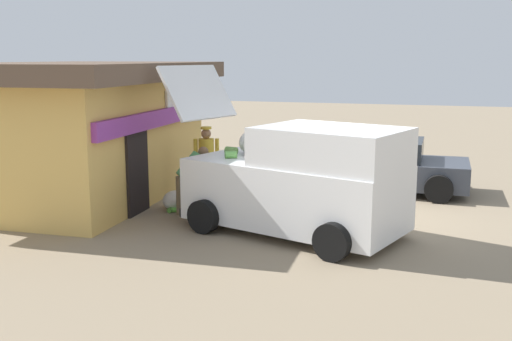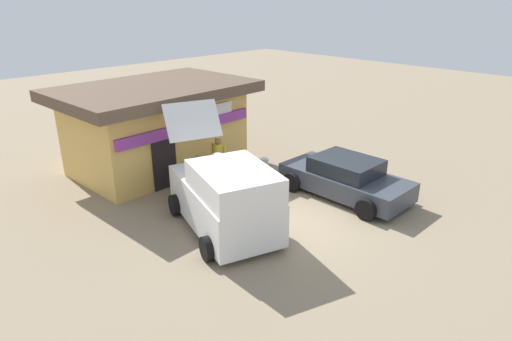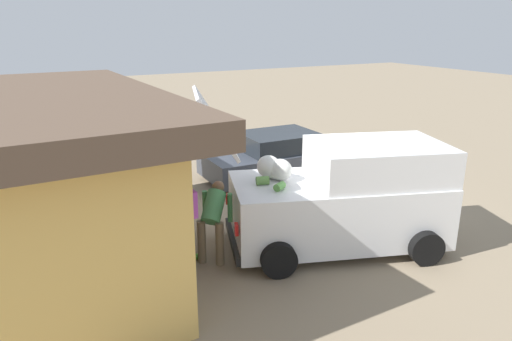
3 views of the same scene
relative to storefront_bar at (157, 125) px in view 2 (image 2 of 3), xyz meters
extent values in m
plane|color=gray|center=(0.37, -6.20, -1.61)|extent=(60.00, 60.00, 0.00)
cube|color=#E0B259|center=(0.00, 0.01, -0.27)|extent=(5.85, 3.73, 2.68)
cube|color=purple|center=(0.07, -1.81, 0.27)|extent=(5.44, 0.32, 0.36)
cube|color=black|center=(-0.96, -1.82, -0.61)|extent=(0.90, 0.09, 2.00)
cube|color=white|center=(1.33, -1.74, 0.53)|extent=(1.50, 0.11, 0.60)
cube|color=brown|center=(0.00, 0.01, 1.26)|extent=(6.86, 4.73, 0.38)
cube|color=white|center=(-1.37, -5.21, -0.87)|extent=(2.97, 4.29, 1.15)
cube|color=white|center=(-1.60, -5.91, 0.04)|extent=(2.44, 2.85, 0.68)
cube|color=black|center=(-1.97, -7.01, 0.01)|extent=(1.51, 0.57, 0.51)
cube|color=white|center=(-0.66, -3.06, 0.89)|extent=(1.78, 1.16, 1.04)
ellipsoid|color=silver|center=(-0.86, -4.26, -0.09)|extent=(0.48, 0.40, 0.40)
ellipsoid|color=silver|center=(-0.78, -4.21, -0.11)|extent=(0.44, 0.37, 0.37)
ellipsoid|color=silver|center=(-0.64, -4.13, -0.08)|extent=(0.52, 0.43, 0.43)
cylinder|color=#609143|center=(-0.93, -3.84, -0.21)|extent=(0.21, 0.26, 0.16)
cylinder|color=#5A9D45|center=(-1.32, -3.97, -0.23)|extent=(0.23, 0.26, 0.14)
cube|color=black|center=(-0.74, -3.31, -1.36)|extent=(1.69, 0.63, 0.16)
cube|color=red|center=(-1.42, -3.08, -0.81)|extent=(0.15, 0.10, 0.20)
cube|color=red|center=(-0.06, -3.53, -0.81)|extent=(0.15, 0.10, 0.20)
cylinder|color=black|center=(-2.73, -6.16, -1.30)|extent=(0.40, 0.66, 0.62)
cylinder|color=black|center=(-0.84, -6.78, -1.30)|extent=(0.40, 0.66, 0.62)
cylinder|color=black|center=(-1.89, -3.63, -1.30)|extent=(0.40, 0.66, 0.62)
cylinder|color=black|center=(-0.01, -4.26, -1.30)|extent=(0.40, 0.66, 0.62)
cube|color=#383D47|center=(2.76, -6.34, -1.14)|extent=(1.79, 4.12, 0.60)
cube|color=#1E2328|center=(2.76, -6.34, -0.60)|extent=(1.57, 1.98, 0.48)
cylinder|color=black|center=(3.72, -4.94, -1.30)|extent=(0.22, 0.63, 0.63)
cylinder|color=black|center=(1.80, -4.93, -1.30)|extent=(0.22, 0.63, 0.63)
cylinder|color=black|center=(3.71, -7.74, -1.30)|extent=(0.22, 0.63, 0.63)
cylinder|color=black|center=(1.79, -7.73, -1.30)|extent=(0.22, 0.63, 0.63)
cylinder|color=#726047|center=(0.65, -2.87, -1.20)|extent=(0.15, 0.15, 0.82)
cylinder|color=#726047|center=(0.51, -2.56, -1.20)|extent=(0.15, 0.15, 0.82)
cylinder|color=gold|center=(0.58, -2.72, -0.51)|extent=(0.45, 0.45, 0.58)
sphere|color=#8C6647|center=(0.58, -2.72, -0.11)|extent=(0.22, 0.22, 0.22)
cylinder|color=gold|center=(0.58, -2.72, 0.02)|extent=(0.24, 0.24, 0.05)
cylinder|color=gold|center=(0.67, -2.94, -0.49)|extent=(0.09, 0.09, 0.55)
cylinder|color=gold|center=(0.49, -2.50, -0.49)|extent=(0.09, 0.09, 0.55)
cylinder|color=#726047|center=(-0.82, -2.68, -1.21)|extent=(0.15, 0.15, 0.80)
cylinder|color=#726047|center=(-1.05, -2.93, -1.21)|extent=(0.15, 0.15, 0.80)
cylinder|color=#4C9959|center=(-0.79, -2.94, -0.61)|extent=(0.70, 0.68, 0.64)
sphere|color=brown|center=(-0.59, -3.12, -0.32)|extent=(0.22, 0.22, 0.22)
cylinder|color=#4C9959|center=(-0.48, -2.89, -0.67)|extent=(0.09, 0.09, 0.54)
cylinder|color=#4C9959|center=(-0.81, -3.25, -0.67)|extent=(0.09, 0.09, 0.54)
ellipsoid|color=silver|center=(-0.44, -2.38, -1.41)|extent=(0.64, 0.51, 0.40)
cylinder|color=#65993A|center=(-0.17, -2.32, -1.55)|extent=(0.27, 0.19, 0.13)
cylinder|color=#569C38|center=(-0.64, -2.42, -1.55)|extent=(0.30, 0.12, 0.11)
cylinder|color=#5BB239|center=(-0.68, -2.59, -1.56)|extent=(0.12, 0.31, 0.10)
cylinder|color=#4E8F31|center=(-0.26, -2.31, -1.55)|extent=(0.28, 0.14, 0.12)
cylinder|color=silver|center=(2.69, -2.83, -1.43)|extent=(0.30, 0.30, 0.36)
camera|label=1|loc=(-11.82, -7.69, 1.57)|focal=42.30mm
camera|label=2|loc=(-8.44, -13.57, 4.43)|focal=31.24mm
camera|label=3|loc=(-7.96, -0.02, 2.51)|focal=33.02mm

